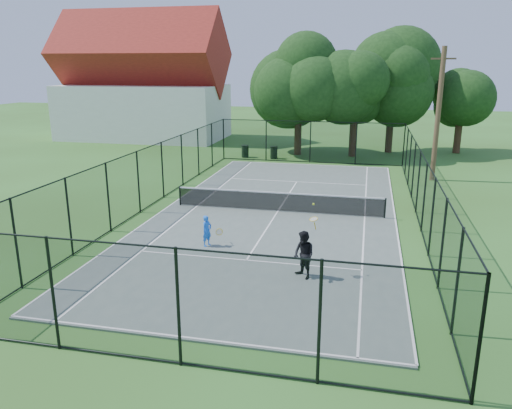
% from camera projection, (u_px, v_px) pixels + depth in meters
% --- Properties ---
extents(ground, '(120.00, 120.00, 0.00)m').
position_uv_depth(ground, '(278.00, 212.00, 24.10)').
color(ground, '#30511B').
extents(tennis_court, '(11.00, 24.00, 0.06)m').
position_uv_depth(tennis_court, '(278.00, 212.00, 24.09)').
color(tennis_court, '#505E58').
rests_on(tennis_court, ground).
extents(tennis_net, '(10.08, 0.08, 0.95)m').
position_uv_depth(tennis_net, '(278.00, 201.00, 23.94)').
color(tennis_net, black).
rests_on(tennis_net, tennis_court).
extents(fence, '(13.10, 26.10, 3.00)m').
position_uv_depth(fence, '(278.00, 182.00, 23.69)').
color(fence, black).
rests_on(fence, ground).
extents(tree_near_left, '(6.79, 6.79, 8.85)m').
position_uv_depth(tree_near_left, '(299.00, 84.00, 38.06)').
color(tree_near_left, '#332114').
rests_on(tree_near_left, ground).
extents(tree_near_mid, '(5.67, 5.67, 7.41)m').
position_uv_depth(tree_near_mid, '(355.00, 96.00, 37.58)').
color(tree_near_mid, '#332114').
rests_on(tree_near_mid, ground).
extents(tree_near_right, '(6.42, 6.42, 8.86)m').
position_uv_depth(tree_near_right, '(393.00, 81.00, 39.02)').
color(tree_near_right, '#332114').
rests_on(tree_near_right, ground).
extents(tree_far_right, '(4.43, 4.43, 5.86)m').
position_uv_depth(tree_far_right, '(461.00, 107.00, 39.27)').
color(tree_far_right, '#332114').
rests_on(tree_far_right, ground).
extents(building, '(15.30, 8.15, 11.87)m').
position_uv_depth(building, '(143.00, 86.00, 47.00)').
color(building, silver).
rests_on(building, ground).
extents(trash_bin_left, '(0.58, 0.58, 0.94)m').
position_uv_depth(trash_bin_left, '(245.00, 151.00, 38.21)').
color(trash_bin_left, black).
rests_on(trash_bin_left, ground).
extents(trash_bin_right, '(0.58, 0.58, 0.96)m').
position_uv_depth(trash_bin_right, '(274.00, 152.00, 37.63)').
color(trash_bin_right, black).
rests_on(trash_bin_right, ground).
extents(utility_pole, '(1.40, 0.30, 7.93)m').
position_uv_depth(utility_pole, '(438.00, 114.00, 29.75)').
color(utility_pole, '#4C3823').
rests_on(utility_pole, ground).
extents(player_blue, '(0.81, 0.53, 1.22)m').
position_uv_depth(player_blue, '(207.00, 231.00, 19.37)').
color(player_blue, blue).
rests_on(player_blue, tennis_court).
extents(player_black, '(0.98, 1.06, 2.44)m').
position_uv_depth(player_black, '(304.00, 255.00, 16.41)').
color(player_black, black).
rests_on(player_black, tennis_court).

